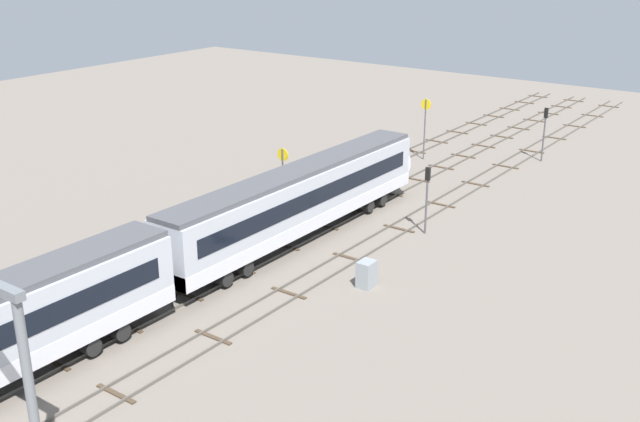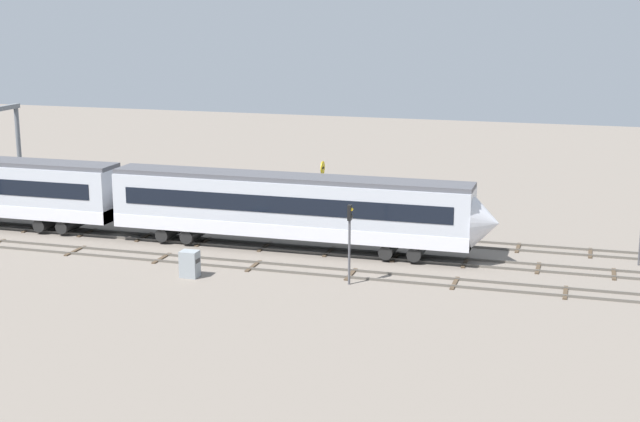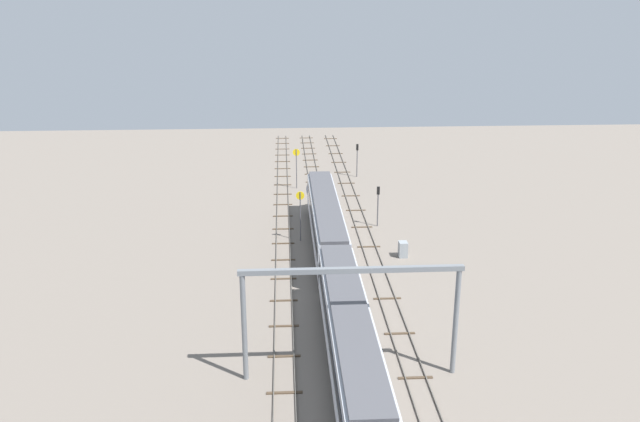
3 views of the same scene
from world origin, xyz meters
name	(u,v)px [view 2 (image 2 of 3)]	position (x,y,z in m)	size (l,w,h in m)	color
ground_plane	(234,245)	(0.00, 0.00, 0.00)	(140.17, 140.17, 0.00)	slate
track_near_foreground	(207,262)	(0.00, -4.50, 0.07)	(124.17, 2.40, 0.16)	#59544C
track_with_train	(234,244)	(0.00, 0.00, 0.07)	(124.17, 2.40, 0.16)	#59544C
track_middle	(257,228)	(0.00, 4.50, 0.07)	(124.17, 2.40, 0.16)	#59544C
speed_sign_mid_trackside	(322,190)	(5.44, 2.62, 3.54)	(0.14, 0.90, 5.52)	#4C4C51
signal_light_trackside_approach	(350,233)	(9.70, -6.33, 3.07)	(0.31, 0.32, 4.70)	#4C4C51
relay_cabinet	(190,264)	(0.26, -7.57, 0.79)	(1.06, 0.86, 1.59)	gray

